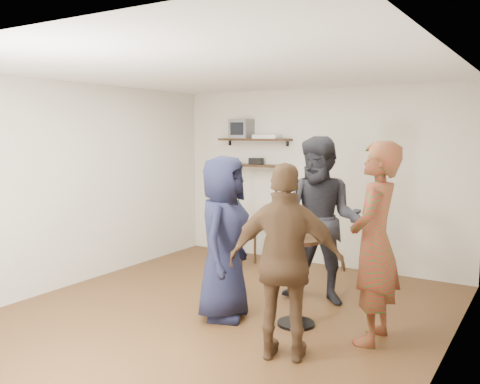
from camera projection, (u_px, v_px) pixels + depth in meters
name	position (u px, v px, depth m)	size (l,w,h in m)	color
room	(223.00, 196.00, 5.40)	(4.58, 5.08, 2.68)	#432815
shelf_upper	(254.00, 140.00, 7.86)	(1.20, 0.25, 0.04)	black
shelf_lower	(254.00, 165.00, 7.91)	(1.20, 0.25, 0.04)	black
crt_monitor	(242.00, 129.00, 7.96)	(0.32, 0.30, 0.30)	#59595B
dvd_deck	(267.00, 137.00, 7.73)	(0.40, 0.24, 0.06)	silver
radio	(256.00, 161.00, 7.88)	(0.22, 0.10, 0.10)	black
power_strip	(233.00, 162.00, 8.17)	(0.30, 0.05, 0.03)	black
side_table	(237.00, 232.00, 7.53)	(0.58, 0.58, 0.59)	black
vase_lilies	(237.00, 207.00, 7.49)	(0.18, 0.19, 0.88)	white
drinks_table	(297.00, 269.00, 5.15)	(0.50, 0.50, 0.91)	black
wine_glass_fl	(290.00, 225.00, 5.10)	(0.06, 0.06, 0.19)	silver
wine_glass_fr	(302.00, 226.00, 5.04)	(0.06, 0.06, 0.19)	silver
wine_glass_bl	(298.00, 224.00, 5.16)	(0.07, 0.07, 0.20)	silver
wine_glass_br	(300.00, 226.00, 5.09)	(0.06, 0.06, 0.18)	silver
person_plaid	(375.00, 243.00, 4.72)	(0.69, 0.45, 1.89)	red
person_dark	(321.00, 221.00, 5.80)	(0.93, 0.73, 1.92)	black
person_navy	(223.00, 238.00, 5.34)	(0.85, 0.55, 1.73)	black
person_brown	(286.00, 262.00, 4.36)	(1.01, 0.42, 1.72)	#47301E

